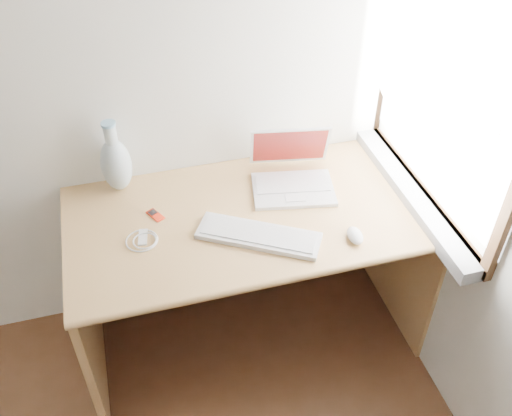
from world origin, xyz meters
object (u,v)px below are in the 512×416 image
object	(u,v)px
external_keyboard	(259,235)
vase	(116,163)
laptop	(290,175)
desk	(246,238)

from	to	relation	value
external_keyboard	vase	xyz separation A→B (m)	(-0.48, 0.45, 0.12)
laptop	external_keyboard	size ratio (longest dim) A/B	0.79
laptop	external_keyboard	distance (m)	0.35
external_keyboard	vase	size ratio (longest dim) A/B	1.48
desk	external_keyboard	xyz separation A→B (m)	(-0.01, -0.24, 0.24)
desk	external_keyboard	size ratio (longest dim) A/B	3.09
laptop	external_keyboard	bearing A→B (deg)	-116.97
laptop	vase	world-z (taller)	vase
desk	vase	world-z (taller)	vase
laptop	vase	xyz separation A→B (m)	(-0.69, 0.17, 0.08)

